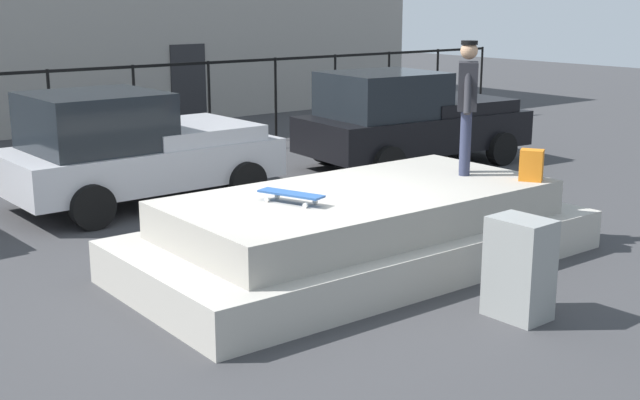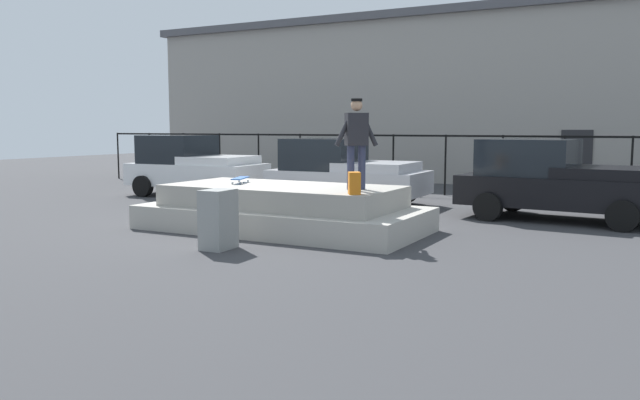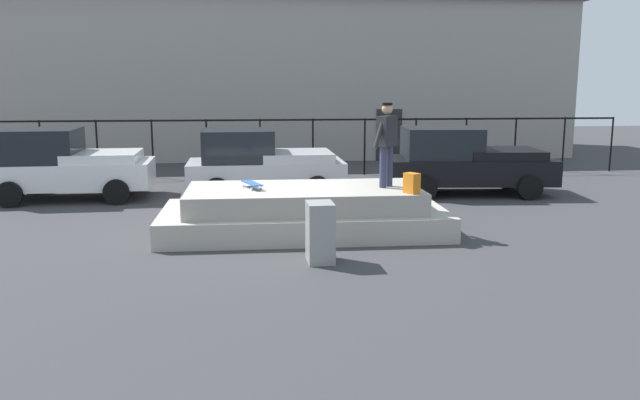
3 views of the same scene
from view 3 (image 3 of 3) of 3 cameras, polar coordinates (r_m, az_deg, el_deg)
The scene contains 11 objects.
ground_plane at distance 13.40m, azimuth -4.92°, elevation -2.67°, with size 60.00×60.00×0.00m, color #38383A.
concrete_ledge at distance 13.14m, azimuth -1.46°, elevation -1.05°, with size 5.74×2.75×0.91m.
skateboarder at distance 13.10m, azimuth 5.93°, elevation 5.41°, with size 0.69×0.65×1.71m.
skateboard at distance 13.01m, azimuth -6.06°, elevation 1.47°, with size 0.46×0.81×0.12m.
backpack at distance 12.48m, azimuth 8.14°, elevation 1.48°, with size 0.28×0.20×0.39m, color orange.
car_white_pickup_near at distance 18.05m, azimuth -21.63°, elevation 2.95°, with size 4.17×2.37×1.84m.
car_silver_pickup_mid at distance 17.49m, azimuth -5.33°, elevation 3.33°, with size 4.22×2.32×1.78m.
car_black_pickup_far at distance 18.01m, azimuth 12.60°, elevation 3.40°, with size 4.58×2.46×1.82m.
utility_box at distance 10.91m, azimuth 0.02°, elevation -2.88°, with size 0.44×0.60×1.03m, color gray.
fence_row at distance 20.98m, azimuth -5.33°, elevation 5.52°, with size 24.06×0.06×1.86m.
warehouse_building at distance 28.68m, azimuth -5.54°, elevation 10.77°, with size 25.70×8.32×6.45m.
Camera 3 is at (-0.16, -13.06, 3.02)m, focal length 36.10 mm.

